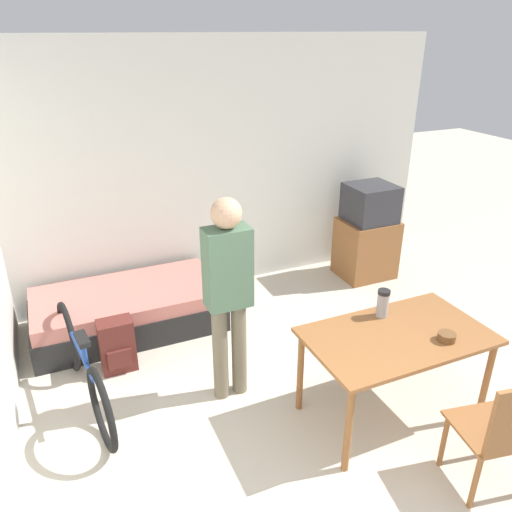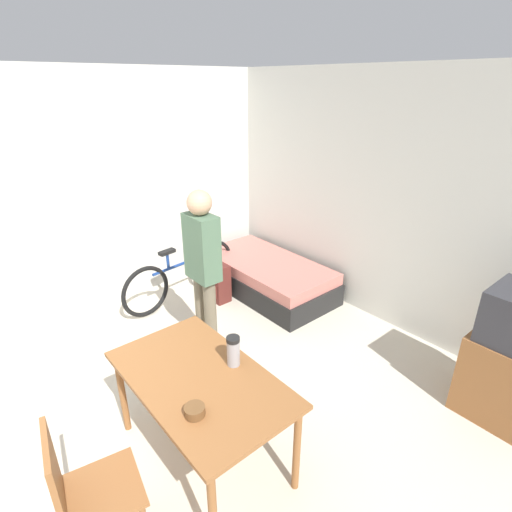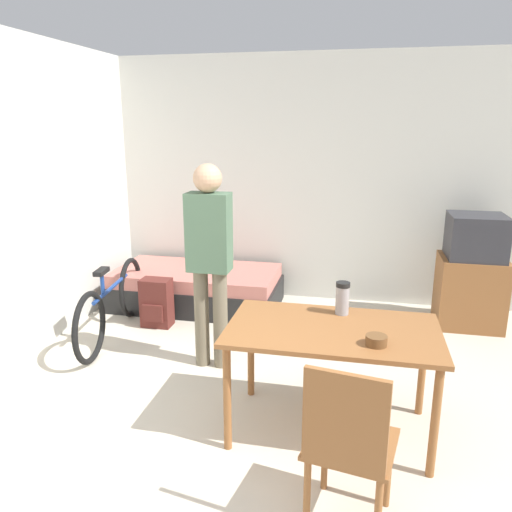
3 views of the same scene
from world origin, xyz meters
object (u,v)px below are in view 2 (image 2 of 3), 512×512
bicycle (182,276)px  mate_bowl (195,411)px  backpack (218,282)px  person_standing (203,264)px  dining_table (200,386)px  thermos_flask (233,349)px  daybed (267,276)px  wooden_chair (81,490)px

bicycle → mate_bowl: 2.74m
backpack → person_standing: bearing=-41.3°
backpack → dining_table: bearing=-37.8°
thermos_flask → mate_bowl: (0.22, -0.45, -0.09)m
dining_table → mate_bowl: 0.35m
daybed → bicycle: bearing=-118.2°
dining_table → mate_bowl: size_ratio=10.61×
wooden_chair → backpack: bearing=130.7°
bicycle → person_standing: bearing=-18.5°
person_standing → thermos_flask: (1.07, -0.47, -0.13)m
dining_table → mate_bowl: bearing=-37.5°
wooden_chair → person_standing: person_standing is taller
dining_table → wooden_chair: wooden_chair is taller
backpack → wooden_chair: bearing=-49.3°
dining_table → thermos_flask: bearing=80.5°
wooden_chair → thermos_flask: size_ratio=4.15×
daybed → dining_table: bearing=-51.8°
bicycle → dining_table: bearing=-27.1°
person_standing → backpack: person_standing is taller
dining_table → backpack: 2.33m
daybed → wooden_chair: bearing=-59.0°
thermos_flask → backpack: 2.27m
daybed → thermos_flask: (1.65, -1.78, 0.65)m
dining_table → person_standing: person_standing is taller
dining_table → mate_bowl: mate_bowl is taller
wooden_chair → daybed: bearing=121.0°
dining_table → bicycle: dining_table is taller
bicycle → mate_bowl: (2.38, -1.29, 0.44)m
thermos_flask → mate_bowl: bearing=-64.4°
mate_bowl → dining_table: bearing=142.5°
daybed → backpack: size_ratio=3.71×
bicycle → backpack: bearing=46.5°
dining_table → mate_bowl: (0.26, -0.20, 0.11)m
daybed → bicycle: (-0.51, -0.95, 0.12)m
mate_bowl → backpack: mate_bowl is taller
thermos_flask → mate_bowl: 0.51m
bicycle → wooden_chair: bearing=-40.7°
person_standing → mate_bowl: bearing=-35.5°
wooden_chair → bicycle: size_ratio=0.55×
daybed → backpack: bearing=-108.1°
bicycle → backpack: bicycle is taller
bicycle → backpack: size_ratio=3.44×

